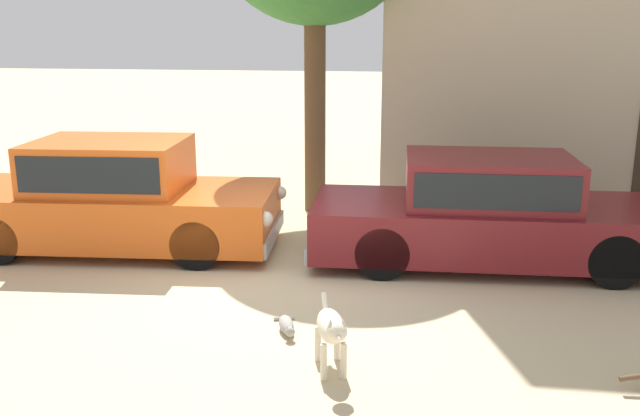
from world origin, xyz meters
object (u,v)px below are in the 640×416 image
object	(u,v)px
stray_cat	(287,325)
stray_dog_spotted	(331,329)
parked_sedan_nearest	(114,196)
parked_sedan_second	(490,211)

from	to	relation	value
stray_cat	stray_dog_spotted	bearing A→B (deg)	15.38
parked_sedan_nearest	parked_sedan_second	bearing A→B (deg)	-3.09
parked_sedan_nearest	stray_dog_spotted	distance (m)	4.77
parked_sedan_second	stray_dog_spotted	bearing A→B (deg)	-118.33
stray_cat	parked_sedan_nearest	bearing A→B (deg)	-150.52
parked_sedan_second	stray_cat	xyz separation A→B (m)	(-2.23, -2.54, -0.63)
parked_sedan_nearest	stray_dog_spotted	world-z (taller)	parked_sedan_nearest
stray_dog_spotted	parked_sedan_nearest	bearing A→B (deg)	-149.12
parked_sedan_nearest	stray_cat	bearing A→B (deg)	-44.24
parked_sedan_nearest	stray_cat	xyz separation A→B (m)	(2.90, -2.47, -0.67)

